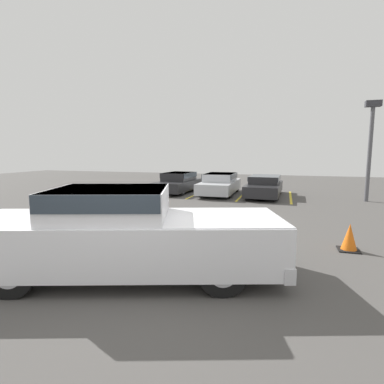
% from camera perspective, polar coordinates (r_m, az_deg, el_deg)
% --- Properties ---
extents(ground_plane, '(60.00, 60.00, 0.00)m').
position_cam_1_polar(ground_plane, '(5.88, -11.51, -17.33)').
color(ground_plane, '#4C4947').
extents(stall_stripe_a, '(0.12, 5.00, 0.01)m').
position_cam_1_polar(stall_stripe_a, '(19.24, -6.45, 0.08)').
color(stall_stripe_a, yellow).
rests_on(stall_stripe_a, ground_plane).
extents(stall_stripe_b, '(0.12, 5.00, 0.01)m').
position_cam_1_polar(stall_stripe_b, '(18.33, 1.25, -0.24)').
color(stall_stripe_b, yellow).
rests_on(stall_stripe_b, ground_plane).
extents(stall_stripe_c, '(0.12, 5.00, 0.01)m').
position_cam_1_polar(stall_stripe_c, '(17.78, 9.59, -0.58)').
color(stall_stripe_c, yellow).
rests_on(stall_stripe_c, ground_plane).
extents(stall_stripe_d, '(0.12, 5.00, 0.01)m').
position_cam_1_polar(stall_stripe_d, '(17.63, 18.27, -0.92)').
color(stall_stripe_d, yellow).
rests_on(stall_stripe_d, ground_plane).
extents(pickup_truck, '(6.34, 3.75, 1.78)m').
position_cam_1_polar(pickup_truck, '(6.06, -12.18, -7.66)').
color(pickup_truck, silver).
rests_on(pickup_truck, ground_plane).
extents(parked_sedan_a, '(1.98, 4.33, 1.25)m').
position_cam_1_polar(parked_sedan_a, '(18.70, -2.57, 1.95)').
color(parked_sedan_a, '#232326').
rests_on(parked_sedan_a, ground_plane).
extents(parked_sedan_b, '(1.89, 4.74, 1.25)m').
position_cam_1_polar(parked_sedan_b, '(17.90, 5.35, 1.70)').
color(parked_sedan_b, '#B7BABF').
rests_on(parked_sedan_b, ground_plane).
extents(parked_sedan_c, '(1.92, 4.79, 1.17)m').
position_cam_1_polar(parked_sedan_c, '(17.51, 13.66, 1.25)').
color(parked_sedan_c, '#232326').
rests_on(parked_sedan_c, ground_plane).
extents(light_post, '(0.70, 0.36, 5.00)m').
position_cam_1_polar(light_post, '(17.53, 30.88, 8.55)').
color(light_post, '#515156').
rests_on(light_post, ground_plane).
extents(traffic_cone, '(0.51, 0.51, 0.69)m').
position_cam_1_polar(traffic_cone, '(8.60, 27.79, -7.76)').
color(traffic_cone, black).
rests_on(traffic_cone, ground_plane).
extents(wheel_stop_curb, '(1.80, 0.20, 0.14)m').
position_cam_1_polar(wheel_stop_curb, '(20.84, 6.38, 0.83)').
color(wheel_stop_curb, '#B7B2A8').
rests_on(wheel_stop_curb, ground_plane).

